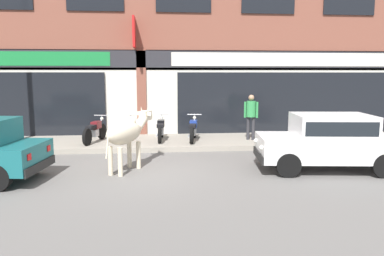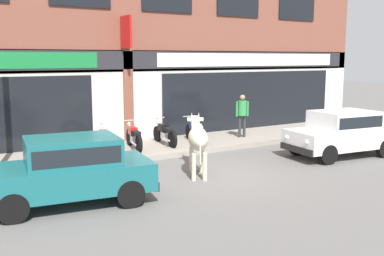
% 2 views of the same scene
% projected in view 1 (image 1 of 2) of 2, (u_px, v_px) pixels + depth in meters
% --- Properties ---
extents(ground_plane, '(90.00, 90.00, 0.00)m').
position_uv_depth(ground_plane, '(136.00, 171.00, 9.72)').
color(ground_plane, '#605E5B').
extents(sidewalk, '(19.00, 2.81, 0.16)m').
position_uv_depth(sidewalk, '(141.00, 142.00, 13.26)').
color(sidewalk, gray).
rests_on(sidewalk, ground).
extents(shop_building, '(23.00, 1.40, 8.82)m').
position_uv_depth(shop_building, '(141.00, 29.00, 14.31)').
color(shop_building, brown).
rests_on(shop_building, ground).
extents(cow, '(1.26, 1.95, 1.61)m').
position_uv_depth(cow, '(126.00, 132.00, 9.57)').
color(cow, beige).
rests_on(cow, ground).
extents(car_1, '(3.74, 2.00, 1.46)m').
position_uv_depth(car_1, '(329.00, 139.00, 9.67)').
color(car_1, black).
rests_on(car_1, ground).
extents(motorcycle_0, '(0.69, 1.78, 0.88)m').
position_uv_depth(motorcycle_0, '(95.00, 131.00, 12.82)').
color(motorcycle_0, black).
rests_on(motorcycle_0, sidewalk).
extents(motorcycle_1, '(0.62, 1.80, 0.88)m').
position_uv_depth(motorcycle_1, '(126.00, 130.00, 13.03)').
color(motorcycle_1, black).
rests_on(motorcycle_1, sidewalk).
extents(motorcycle_2, '(0.52, 1.81, 0.88)m').
position_uv_depth(motorcycle_2, '(161.00, 129.00, 13.22)').
color(motorcycle_2, black).
rests_on(motorcycle_2, sidewalk).
extents(motorcycle_3, '(0.61, 1.80, 0.88)m').
position_uv_depth(motorcycle_3, '(193.00, 130.00, 13.11)').
color(motorcycle_3, black).
rests_on(motorcycle_3, sidewalk).
extents(pedestrian, '(0.47, 0.32, 1.60)m').
position_uv_depth(pedestrian, '(251.00, 112.00, 13.20)').
color(pedestrian, '#2D2D33').
rests_on(pedestrian, sidewalk).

